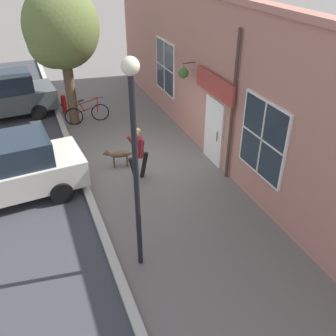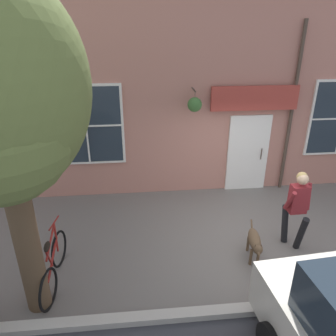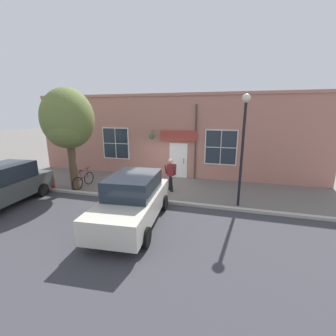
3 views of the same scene
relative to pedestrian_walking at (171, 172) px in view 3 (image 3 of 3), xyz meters
name	(u,v)px [view 3 (image 3 of 3)]	position (x,y,z in m)	size (l,w,h in m)	color
ground_plane	(158,187)	(-0.39, -0.82, -1.01)	(90.00, 90.00, 0.00)	#66605B
curb_and_road	(97,248)	(5.46, -0.82, -0.99)	(10.10, 28.00, 0.12)	#B2ADA3
storefront_facade	(169,136)	(-2.73, -0.82, 1.48)	(0.95, 18.00, 4.98)	#B27566
pedestrian_walking	(171,172)	(0.00, 0.00, 0.00)	(0.68, 0.55, 1.69)	black
dog_on_leash	(151,183)	(0.37, -0.94, -0.59)	(1.09, 0.36, 0.63)	brown
street_tree_by_curb	(68,122)	(1.18, -4.82, 2.44)	(2.63, 2.37, 5.05)	brown
leaning_bicycle	(83,180)	(0.60, -4.67, -0.63)	(1.74, 0.18, 1.00)	black
parked_car_nearest_curb	(1,186)	(3.67, -6.45, -0.13)	(4.43, 2.19, 1.75)	#474C4C
parked_car_mid_block	(133,200)	(3.65, -0.44, -0.13)	(4.43, 2.19, 1.75)	beige
street_lamp	(243,135)	(1.04, 3.26, 2.01)	(0.32, 0.32, 4.59)	black
fire_hydrant	(52,181)	(1.29, -6.06, -0.61)	(0.34, 0.20, 0.77)	red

